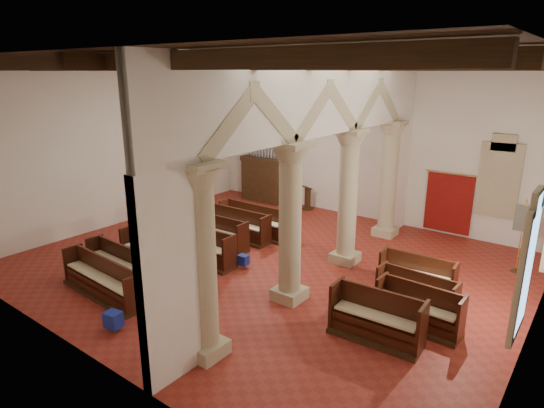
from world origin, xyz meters
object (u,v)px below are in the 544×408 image
(nave_pew_0, at_px, (103,284))
(aisle_pew_0, at_px, (376,324))
(processional_banner, at_px, (519,247))
(pipe_organ, at_px, (264,171))
(lectern, at_px, (307,199))

(nave_pew_0, height_order, aisle_pew_0, aisle_pew_0)
(processional_banner, bearing_deg, nave_pew_0, -143.83)
(processional_banner, relative_size, nave_pew_0, 0.71)
(pipe_organ, xyz_separation_m, processional_banner, (10.65, -1.60, -0.60))
(lectern, bearing_deg, aisle_pew_0, -24.59)
(processional_banner, bearing_deg, pipe_organ, 163.16)
(nave_pew_0, xyz_separation_m, aisle_pew_0, (6.55, 2.41, 0.05))
(lectern, height_order, processional_banner, processional_banner)
(processional_banner, height_order, nave_pew_0, processional_banner)
(aisle_pew_0, bearing_deg, pipe_organ, 137.63)
(processional_banner, xyz_separation_m, nave_pew_0, (-8.34, -8.19, -0.44))
(pipe_organ, distance_m, processional_banner, 10.78)
(pipe_organ, distance_m, lectern, 2.52)
(pipe_organ, bearing_deg, nave_pew_0, -76.72)
(pipe_organ, relative_size, lectern, 4.15)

